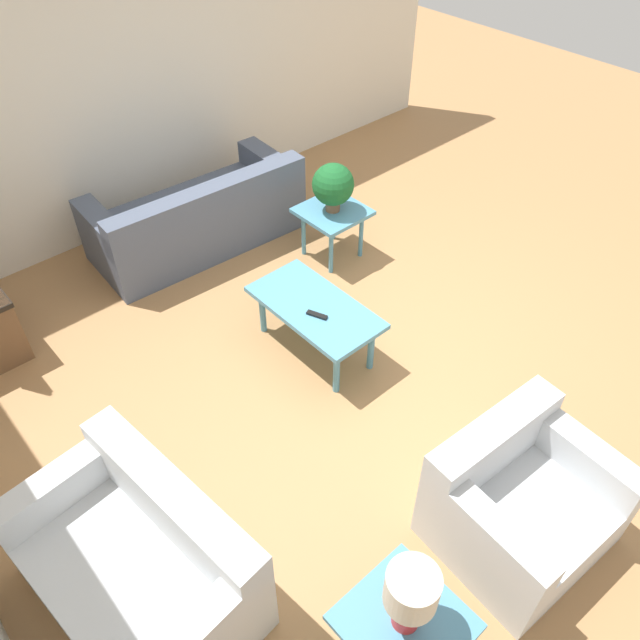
% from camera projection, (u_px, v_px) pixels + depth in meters
% --- Properties ---
extents(ground_plane, '(14.00, 14.00, 0.00)m').
position_uv_depth(ground_plane, '(382.00, 360.00, 4.89)').
color(ground_plane, '#A87A4C').
extents(wall_right, '(0.12, 7.20, 2.70)m').
position_uv_depth(wall_right, '(149.00, 74.00, 5.65)').
color(wall_right, silver).
rests_on(wall_right, ground_plane).
extents(sofa, '(0.97, 2.00, 0.75)m').
position_uv_depth(sofa, '(199.00, 218.00, 5.84)').
color(sofa, '#4C566B').
rests_on(sofa, ground_plane).
extents(armchair, '(0.90, 1.01, 0.76)m').
position_uv_depth(armchair, '(519.00, 502.00, 3.64)').
color(armchair, silver).
rests_on(armchair, ground_plane).
extents(loveseat, '(1.41, 0.95, 0.76)m').
position_uv_depth(loveseat, '(142.00, 565.00, 3.37)').
color(loveseat, silver).
rests_on(loveseat, ground_plane).
extents(coffee_table, '(1.06, 0.54, 0.46)m').
position_uv_depth(coffee_table, '(315.00, 311.00, 4.72)').
color(coffee_table, teal).
rests_on(coffee_table, ground_plane).
extents(side_table_plant, '(0.55, 0.55, 0.49)m').
position_uv_depth(side_table_plant, '(333.00, 216.00, 5.61)').
color(side_table_plant, teal).
rests_on(side_table_plant, ground_plane).
extents(side_table_lamp, '(0.55, 0.55, 0.49)m').
position_uv_depth(side_table_lamp, '(403.00, 626.00, 3.01)').
color(side_table_lamp, teal).
rests_on(side_table_lamp, ground_plane).
extents(potted_plant, '(0.37, 0.37, 0.44)m').
position_uv_depth(potted_plant, '(333.00, 185.00, 5.39)').
color(potted_plant, brown).
rests_on(potted_plant, side_table_plant).
extents(table_lamp, '(0.25, 0.25, 0.44)m').
position_uv_depth(table_lamp, '(411.00, 594.00, 2.77)').
color(table_lamp, red).
rests_on(table_lamp, side_table_lamp).
extents(remote_control, '(0.16, 0.10, 0.02)m').
position_uv_depth(remote_control, '(317.00, 315.00, 4.58)').
color(remote_control, black).
rests_on(remote_control, coffee_table).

